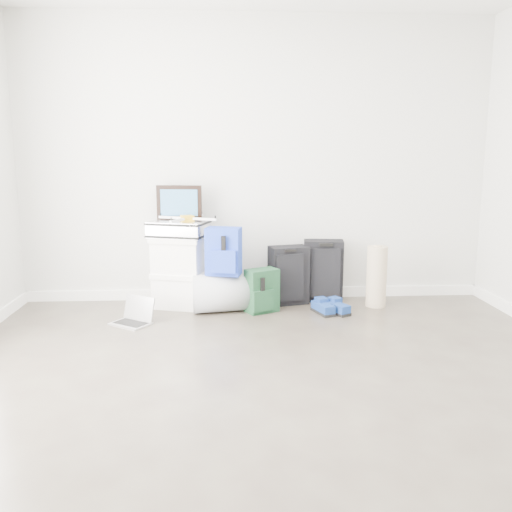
{
  "coord_description": "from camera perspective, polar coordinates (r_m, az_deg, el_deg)",
  "views": [
    {
      "loc": [
        -0.31,
        -2.75,
        1.42
      ],
      "look_at": [
        -0.03,
        1.9,
        0.54
      ],
      "focal_mm": 38.0,
      "sensor_mm": 36.0,
      "label": 1
    }
  ],
  "objects": [
    {
      "name": "ground",
      "position": [
        3.11,
        2.82,
        -16.49
      ],
      "size": [
        5.0,
        5.0,
        0.0
      ],
      "primitive_type": "plane",
      "color": "#372E28",
      "rests_on": "ground"
    },
    {
      "name": "room_envelope",
      "position": [
        2.8,
        3.12,
        16.89
      ],
      "size": [
        4.52,
        5.02,
        2.71
      ],
      "color": "silver",
      "rests_on": "ground"
    },
    {
      "name": "boxes_stack",
      "position": [
        5.12,
        -8.0,
        -1.61
      ],
      "size": [
        0.55,
        0.49,
        0.67
      ],
      "rotation": [
        0.0,
        0.0,
        -0.28
      ],
      "color": "white",
      "rests_on": "ground"
    },
    {
      "name": "briefcase",
      "position": [
        5.05,
        -8.12,
        2.86
      ],
      "size": [
        0.59,
        0.51,
        0.15
      ],
      "primitive_type": "cube",
      "rotation": [
        0.0,
        0.0,
        -0.31
      ],
      "color": "#B2B2B7",
      "rests_on": "boxes_stack"
    },
    {
      "name": "painting",
      "position": [
        5.13,
        -8.1,
        5.59
      ],
      "size": [
        0.43,
        0.1,
        0.32
      ],
      "rotation": [
        0.0,
        0.0,
        -0.18
      ],
      "color": "black",
      "rests_on": "briefcase"
    },
    {
      "name": "drone",
      "position": [
        5.02,
        -7.25,
        3.97
      ],
      "size": [
        0.55,
        0.55,
        0.05
      ],
      "rotation": [
        0.0,
        0.0,
        0.34
      ],
      "color": "gold",
      "rests_on": "briefcase"
    },
    {
      "name": "duffel_bag",
      "position": [
        4.96,
        -3.38,
        -3.86
      ],
      "size": [
        0.61,
        0.44,
        0.35
      ],
      "primitive_type": "cylinder",
      "rotation": [
        0.0,
        1.57,
        0.18
      ],
      "color": "#989CA1",
      "rests_on": "ground"
    },
    {
      "name": "blue_backpack",
      "position": [
        4.85,
        -3.43,
        0.39
      ],
      "size": [
        0.34,
        0.28,
        0.43
      ],
      "rotation": [
        0.0,
        0.0,
        -0.23
      ],
      "color": "#1C2EB9",
      "rests_on": "duffel_bag"
    },
    {
      "name": "large_suitcase",
      "position": [
        5.18,
        3.45,
        -2.03
      ],
      "size": [
        0.4,
        0.3,
        0.56
      ],
      "rotation": [
        0.0,
        0.0,
        0.22
      ],
      "color": "black",
      "rests_on": "ground"
    },
    {
      "name": "green_backpack",
      "position": [
        4.91,
        0.62,
        -3.77
      ],
      "size": [
        0.33,
        0.31,
        0.4
      ],
      "rotation": [
        0.0,
        0.0,
        0.48
      ],
      "color": "#12321E",
      "rests_on": "ground"
    },
    {
      "name": "carry_on",
      "position": [
        5.33,
        7.09,
        -1.53
      ],
      "size": [
        0.41,
        0.29,
        0.6
      ],
      "rotation": [
        0.0,
        0.0,
        -0.14
      ],
      "color": "black",
      "rests_on": "ground"
    },
    {
      "name": "shoes",
      "position": [
        4.96,
        7.77,
        -5.49
      ],
      "size": [
        0.34,
        0.3,
        0.09
      ],
      "rotation": [
        0.0,
        0.0,
        0.39
      ],
      "color": "black",
      "rests_on": "ground"
    },
    {
      "name": "rolled_rug",
      "position": [
        5.21,
        12.57,
        -2.12
      ],
      "size": [
        0.19,
        0.19,
        0.57
      ],
      "primitive_type": "cylinder",
      "color": "tan",
      "rests_on": "ground"
    },
    {
      "name": "laptop",
      "position": [
        4.74,
        -12.71,
        -6.3
      ],
      "size": [
        0.39,
        0.37,
        0.23
      ],
      "rotation": [
        0.0,
        0.0,
        -0.61
      ],
      "color": "silver",
      "rests_on": "ground"
    }
  ]
}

